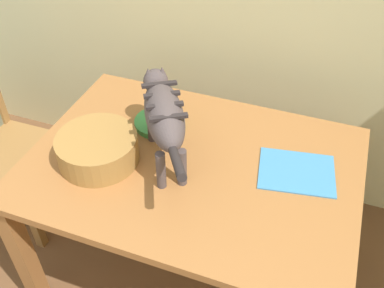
# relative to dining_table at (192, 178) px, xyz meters

# --- Properties ---
(dining_table) EXTENTS (1.31, 0.93, 0.75)m
(dining_table) POSITION_rel_dining_table_xyz_m (0.00, 0.00, 0.00)
(dining_table) COLOR #9E6434
(dining_table) RESTS_ON ground_plane
(cat) EXTENTS (0.38, 0.58, 0.31)m
(cat) POSITION_rel_dining_table_xyz_m (-0.11, -0.00, 0.31)
(cat) COLOR #4C4040
(cat) RESTS_ON dining_table
(saucer_bowl) EXTENTS (0.21, 0.21, 0.03)m
(saucer_bowl) POSITION_rel_dining_table_xyz_m (-0.22, 0.18, 0.10)
(saucer_bowl) COLOR #399246
(saucer_bowl) RESTS_ON dining_table
(coffee_mug) EXTENTS (0.12, 0.08, 0.08)m
(coffee_mug) POSITION_rel_dining_table_xyz_m (-0.22, 0.18, 0.15)
(coffee_mug) COLOR white
(coffee_mug) RESTS_ON saucer_bowl
(magazine) EXTENTS (0.33, 0.28, 0.01)m
(magazine) POSITION_rel_dining_table_xyz_m (0.40, 0.09, 0.09)
(magazine) COLOR #3D84BF
(magazine) RESTS_ON dining_table
(book_stack) EXTENTS (0.19, 0.16, 0.04)m
(book_stack) POSITION_rel_dining_table_xyz_m (-0.42, -0.10, 0.11)
(book_stack) COLOR #93469B
(book_stack) RESTS_ON dining_table
(wicker_basket) EXTENTS (0.32, 0.32, 0.11)m
(wicker_basket) POSITION_rel_dining_table_xyz_m (-0.36, -0.11, 0.15)
(wicker_basket) COLOR olive
(wicker_basket) RESTS_ON dining_table
(wooden_chair_near) EXTENTS (0.42, 0.42, 0.94)m
(wooden_chair_near) POSITION_rel_dining_table_xyz_m (-1.04, 0.05, -0.20)
(wooden_chair_near) COLOR olive
(wooden_chair_near) RESTS_ON ground_plane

